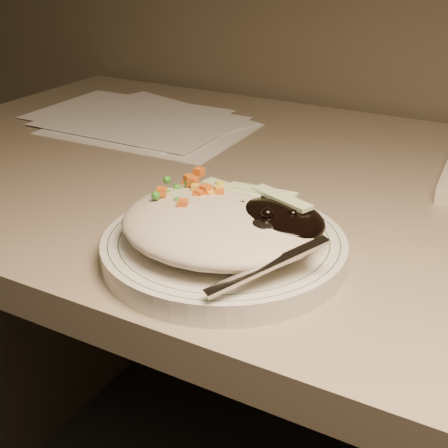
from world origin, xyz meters
The scene contains 5 objects.
desk centered at (0.00, 1.38, 0.54)m, with size 1.40×0.70×0.74m.
plate centered at (-0.07, 1.16, 0.75)m, with size 0.23×0.23×0.02m, color silver.
plate_rim centered at (-0.07, 1.16, 0.76)m, with size 0.22×0.22×0.00m.
meal centered at (-0.07, 1.16, 0.78)m, with size 0.21×0.19×0.05m.
papers centered at (-0.41, 1.50, 0.74)m, with size 0.38×0.30×0.00m.
Camera 1 is at (0.19, 0.70, 1.03)m, focal length 50.00 mm.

